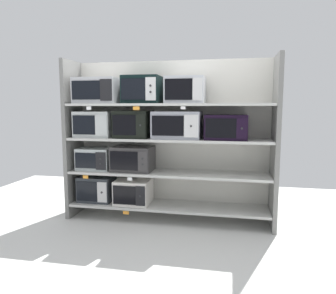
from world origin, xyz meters
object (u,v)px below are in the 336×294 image
(microwave_4, at_px, (96,124))
(microwave_6, at_px, (177,125))
(microwave_10, at_px, (185,90))
(microwave_3, at_px, (133,159))
(microwave_5, at_px, (134,124))
(microwave_8, at_px, (98,91))
(microwave_1, at_px, (134,191))
(microwave_2, at_px, (96,159))
(microwave_0, at_px, (97,188))
(microwave_9, at_px, (142,90))
(microwave_7, at_px, (226,127))

(microwave_4, xyz_separation_m, microwave_6, (1.04, 0.00, 0.00))
(microwave_10, bearing_deg, microwave_3, 180.00)
(microwave_5, bearing_deg, microwave_6, 0.01)
(microwave_8, xyz_separation_m, microwave_10, (1.10, -0.00, -0.00))
(microwave_8, relative_size, microwave_10, 1.19)
(microwave_1, bearing_deg, microwave_8, 179.97)
(microwave_2, bearing_deg, microwave_6, 0.00)
(microwave_3, distance_m, microwave_4, 0.64)
(microwave_0, relative_size, microwave_5, 1.00)
(microwave_3, distance_m, microwave_9, 0.86)
(microwave_10, bearing_deg, microwave_7, 0.00)
(microwave_2, bearing_deg, microwave_8, 0.06)
(microwave_0, bearing_deg, microwave_9, 0.01)
(microwave_0, relative_size, microwave_6, 0.75)
(microwave_4, bearing_deg, microwave_7, -0.01)
(microwave_5, relative_size, microwave_8, 0.80)
(microwave_0, xyz_separation_m, microwave_1, (0.50, 0.00, -0.01))
(microwave_7, bearing_deg, microwave_10, -180.00)
(microwave_2, bearing_deg, microwave_9, -0.01)
(microwave_3, xyz_separation_m, microwave_9, (0.13, 0.00, 0.85))
(microwave_7, xyz_separation_m, microwave_8, (-1.58, 0.00, 0.43))
(microwave_4, bearing_deg, microwave_0, -179.31)
(microwave_7, distance_m, microwave_8, 1.64)
(microwave_2, height_order, microwave_6, microwave_6)
(microwave_3, bearing_deg, microwave_10, -0.00)
(microwave_5, distance_m, microwave_7, 1.12)
(microwave_4, relative_size, microwave_8, 0.86)
(microwave_3, xyz_separation_m, microwave_4, (-0.48, 0.00, 0.43))
(microwave_9, bearing_deg, microwave_7, -0.00)
(microwave_5, xyz_separation_m, microwave_10, (0.64, -0.00, 0.41))
(microwave_0, height_order, microwave_10, microwave_10)
(microwave_5, height_order, microwave_6, microwave_5)
(microwave_6, height_order, microwave_8, microwave_8)
(microwave_3, relative_size, microwave_7, 1.02)
(microwave_9, bearing_deg, microwave_3, -179.99)
(microwave_4, relative_size, microwave_7, 0.96)
(microwave_9, bearing_deg, microwave_4, 179.99)
(microwave_6, distance_m, microwave_9, 0.60)
(microwave_0, bearing_deg, microwave_10, 0.00)
(microwave_1, xyz_separation_m, microwave_7, (1.14, 0.00, 0.83))
(microwave_7, height_order, microwave_10, microwave_10)
(microwave_0, height_order, microwave_4, microwave_4)
(microwave_2, bearing_deg, microwave_7, -0.01)
(microwave_3, height_order, microwave_6, microwave_6)
(microwave_6, xyz_separation_m, microwave_7, (0.58, -0.00, -0.02))
(microwave_0, relative_size, microwave_3, 0.86)
(microwave_2, bearing_deg, microwave_10, -0.01)
(microwave_3, distance_m, microwave_8, 0.95)
(microwave_3, xyz_separation_m, microwave_7, (1.14, 0.00, 0.41))
(microwave_1, distance_m, microwave_8, 1.34)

